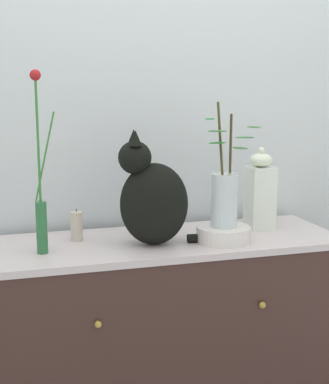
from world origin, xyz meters
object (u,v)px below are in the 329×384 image
(candle_pillar, at_px, (77,226))
(sideboard, at_px, (165,352))
(cat_sitting, at_px, (152,198))
(jar_lidded_porcelain, at_px, (260,192))
(vase_glass_clear, at_px, (224,196))
(vase_slim_green, at_px, (41,199))
(bowl_porcelain, at_px, (223,234))

(candle_pillar, bearing_deg, sideboard, -12.98)
(cat_sitting, bearing_deg, jar_lidded_porcelain, 12.86)
(sideboard, height_order, vase_glass_clear, vase_glass_clear)
(vase_slim_green, xyz_separation_m, candle_pillar, (0.13, 0.13, -0.13))
(cat_sitting, distance_m, candle_pillar, 0.31)
(sideboard, height_order, jar_lidded_porcelain, jar_lidded_porcelain)
(vase_slim_green, distance_m, candle_pillar, 0.23)
(cat_sitting, distance_m, vase_slim_green, 0.39)
(sideboard, relative_size, bowl_porcelain, 6.71)
(cat_sitting, relative_size, vase_glass_clear, 0.92)
(vase_glass_clear, height_order, candle_pillar, vase_glass_clear)
(cat_sitting, height_order, vase_slim_green, vase_slim_green)
(sideboard, bearing_deg, vase_slim_green, -172.89)
(bowl_porcelain, relative_size, vase_glass_clear, 0.44)
(cat_sitting, xyz_separation_m, vase_slim_green, (-0.39, -0.00, 0.02))
(sideboard, relative_size, jar_lidded_porcelain, 4.04)
(sideboard, height_order, vase_slim_green, vase_slim_green)
(cat_sitting, distance_m, jar_lidded_porcelain, 0.49)
(cat_sitting, relative_size, vase_slim_green, 0.67)
(cat_sitting, height_order, vase_glass_clear, vase_glass_clear)
(bowl_porcelain, bearing_deg, sideboard, 155.00)
(vase_slim_green, bearing_deg, sideboard, 7.11)
(bowl_porcelain, xyz_separation_m, jar_lidded_porcelain, (0.22, 0.15, 0.12))
(vase_glass_clear, bearing_deg, jar_lidded_porcelain, 34.46)
(sideboard, height_order, cat_sitting, cat_sitting)
(vase_slim_green, height_order, candle_pillar, vase_slim_green)
(sideboard, height_order, candle_pillar, candle_pillar)
(bowl_porcelain, distance_m, vase_glass_clear, 0.14)
(bowl_porcelain, bearing_deg, vase_slim_green, 176.78)
(cat_sitting, xyz_separation_m, vase_glass_clear, (0.26, -0.04, 0.00))
(cat_sitting, height_order, bowl_porcelain, cat_sitting)
(vase_slim_green, distance_m, jar_lidded_porcelain, 0.87)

